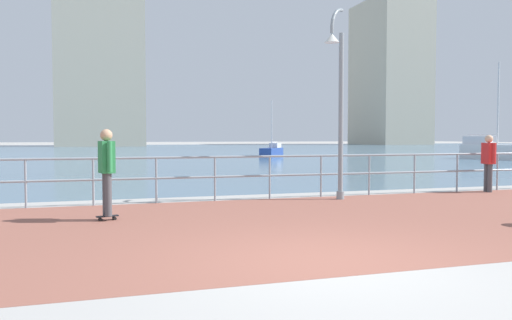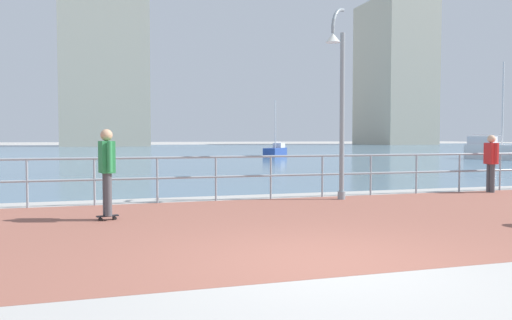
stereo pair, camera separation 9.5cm
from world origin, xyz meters
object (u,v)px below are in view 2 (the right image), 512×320
skateboarder (107,166)px  sailboat_white (499,150)px  bystander (491,159)px  lamppost (339,94)px  sailboat_red (276,151)px

skateboarder → sailboat_white: size_ratio=0.25×
bystander → sailboat_white: size_ratio=0.24×
lamppost → skateboarder: lamppost is taller
sailboat_white → skateboarder: bearing=-144.3°
sailboat_red → skateboarder: bearing=-114.8°
sailboat_white → lamppost: bearing=-140.1°
lamppost → bystander: 5.14m
skateboarder → sailboat_white: 31.91m
lamppost → bystander: size_ratio=2.92×
lamppost → skateboarder: 5.86m
skateboarder → bystander: skateboarder is taller
skateboarder → sailboat_red: bearing=65.2°
lamppost → skateboarder: (-5.45, -1.49, -1.57)m
lamppost → sailboat_white: (20.47, 17.12, -1.96)m
skateboarder → bystander: (10.30, 1.85, -0.08)m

